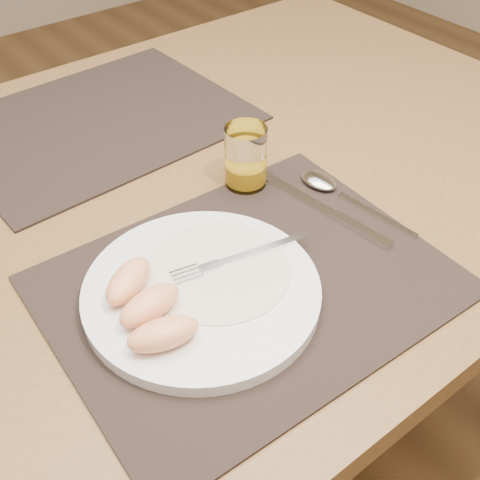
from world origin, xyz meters
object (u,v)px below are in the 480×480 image
spoon (327,185)px  plate (202,291)px  fork (229,261)px  juice_glass (246,160)px  placemat_near (249,284)px  knife (334,214)px  placemat_far (99,121)px  table (168,234)px

spoon → plate: bearing=-166.5°
fork → spoon: fork is taller
juice_glass → spoon: bearing=-44.7°
placemat_near → plate: (-0.06, 0.02, 0.01)m
spoon → juice_glass: juice_glass is taller
fork → knife: 0.17m
spoon → juice_glass: bearing=135.3°
spoon → juice_glass: (-0.08, 0.08, 0.03)m
placemat_far → plate: 0.43m
placemat_near → placemat_far: 0.44m
fork → spoon: (0.21, 0.05, -0.01)m
placemat_far → juice_glass: bearing=-73.7°
placemat_far → knife: bearing=-72.6°
plate → spoon: bearing=13.5°
fork → juice_glass: (0.13, 0.13, 0.02)m
placemat_far → juice_glass: (0.08, -0.28, 0.04)m
placemat_far → plate: (-0.09, -0.42, 0.01)m
placemat_near → plate: size_ratio=1.67×
placemat_near → spoon: 0.21m
placemat_near → fork: 0.04m
spoon → knife: bearing=-125.4°
knife → placemat_far: bearing=107.4°
placemat_near → fork: (-0.01, 0.03, 0.02)m
juice_glass → placemat_near: bearing=-127.1°
placemat_near → knife: knife is taller
placemat_near → plate: bearing=164.0°
spoon → table: bearing=141.5°
placemat_near → spoon: (0.20, 0.08, 0.01)m
fork → spoon: bearing=13.3°
table → juice_glass: size_ratio=15.86×
plate → juice_glass: (0.17, 0.14, 0.03)m
knife → juice_glass: juice_glass is taller
placemat_near → table: bearing=84.5°
plate → fork: fork is taller
placemat_near → placemat_far: same height
placemat_far → spoon: bearing=-65.7°
plate → fork: size_ratio=1.55×
knife → spoon: spoon is taller
placemat_far → plate: plate is taller
table → knife: 0.26m
placemat_near → juice_glass: bearing=52.9°
placemat_far → table: bearing=-93.9°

